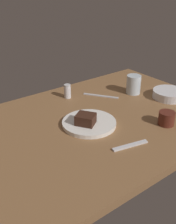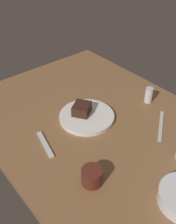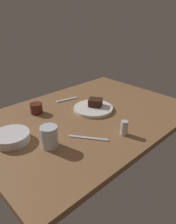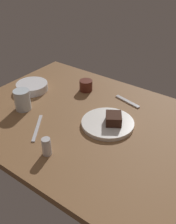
% 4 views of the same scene
% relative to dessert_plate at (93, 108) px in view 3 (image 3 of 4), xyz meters
% --- Properties ---
extents(dining_table, '(1.20, 0.84, 0.03)m').
position_rel_dessert_plate_xyz_m(dining_table, '(0.08, 0.02, -0.02)').
color(dining_table, brown).
rests_on(dining_table, ground).
extents(dessert_plate, '(0.23, 0.23, 0.02)m').
position_rel_dessert_plate_xyz_m(dessert_plate, '(0.00, 0.00, 0.00)').
color(dessert_plate, white).
rests_on(dessert_plate, dining_table).
extents(chocolate_cake_slice, '(0.10, 0.10, 0.04)m').
position_rel_dessert_plate_xyz_m(chocolate_cake_slice, '(-0.02, -0.01, 0.03)').
color(chocolate_cake_slice, '#381E14').
rests_on(chocolate_cake_slice, dessert_plate).
extents(salt_shaker, '(0.04, 0.04, 0.07)m').
position_rel_dessert_plate_xyz_m(salt_shaker, '(0.09, 0.30, 0.03)').
color(salt_shaker, silver).
rests_on(salt_shaker, dining_table).
extents(water_glass, '(0.08, 0.08, 0.10)m').
position_rel_dessert_plate_xyz_m(water_glass, '(0.40, 0.13, 0.04)').
color(water_glass, silver).
rests_on(water_glass, dining_table).
extents(side_bowl, '(0.17, 0.17, 0.04)m').
position_rel_dessert_plate_xyz_m(side_bowl, '(0.51, -0.03, 0.01)').
color(side_bowl, silver).
rests_on(side_bowl, dining_table).
extents(coffee_cup, '(0.07, 0.07, 0.06)m').
position_rel_dessert_plate_xyz_m(coffee_cup, '(0.27, -0.20, 0.02)').
color(coffee_cup, '#562319').
rests_on(coffee_cup, dining_table).
extents(dessert_spoon, '(0.15, 0.05, 0.01)m').
position_rel_dessert_plate_xyz_m(dessert_spoon, '(0.02, -0.22, -0.01)').
color(dessert_spoon, silver).
rests_on(dessert_spoon, dining_table).
extents(butter_knife, '(0.12, 0.16, 0.01)m').
position_rel_dessert_plate_xyz_m(butter_knife, '(0.23, 0.20, -0.01)').
color(butter_knife, silver).
rests_on(butter_knife, dining_table).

